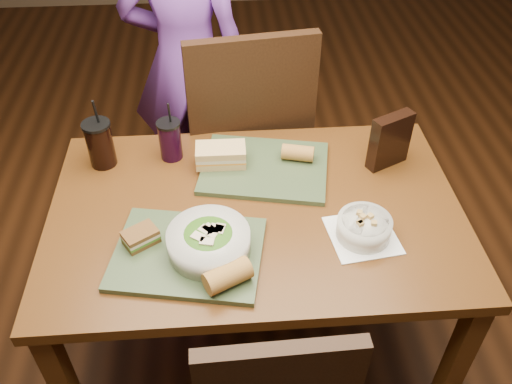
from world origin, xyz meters
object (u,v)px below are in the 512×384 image
(tray_near, at_px, (188,254))
(sandwich_far, at_px, (221,155))
(tray_far, at_px, (265,168))
(baguette_far, at_px, (298,153))
(chair_far, at_px, (251,136))
(cup_cola, at_px, (100,143))
(diner, at_px, (186,62))
(baguette_near, at_px, (228,276))
(chip_bag, at_px, (390,141))
(cup_berry, at_px, (170,140))
(dining_table, at_px, (256,229))
(salad_bowl, at_px, (209,240))
(soup_bowl, at_px, (364,227))
(sandwich_near, at_px, (141,237))

(tray_near, height_order, sandwich_far, sandwich_far)
(tray_far, distance_m, baguette_far, 0.12)
(chair_far, height_order, tray_far, chair_far)
(tray_near, height_order, tray_far, same)
(tray_near, xyz_separation_m, cup_cola, (-0.30, 0.45, 0.08))
(diner, distance_m, sandwich_far, 0.76)
(cup_cola, bearing_deg, tray_far, -8.17)
(chair_far, xyz_separation_m, baguette_far, (0.14, -0.36, 0.18))
(baguette_near, bearing_deg, chip_bag, 41.71)
(sandwich_far, relative_size, cup_cola, 0.66)
(tray_far, relative_size, baguette_near, 3.30)
(tray_near, bearing_deg, cup_cola, 123.43)
(baguette_far, bearing_deg, tray_far, -166.10)
(tray_near, bearing_deg, cup_berry, 97.88)
(dining_table, relative_size, cup_berry, 5.85)
(tray_near, distance_m, salad_bowl, 0.08)
(diner, height_order, chip_bag, diner)
(salad_bowl, bearing_deg, soup_bowl, 4.90)
(diner, distance_m, cup_cola, 0.75)
(dining_table, distance_m, cup_cola, 0.60)
(baguette_near, bearing_deg, dining_table, 72.24)
(baguette_near, bearing_deg, cup_cola, 125.41)
(cup_berry, xyz_separation_m, chip_bag, (0.74, -0.09, 0.02))
(baguette_far, xyz_separation_m, cup_berry, (-0.43, 0.07, 0.03))
(baguette_far, bearing_deg, dining_table, -126.12)
(tray_near, height_order, cup_cola, cup_cola)
(diner, relative_size, tray_far, 3.60)
(sandwich_near, distance_m, sandwich_far, 0.43)
(diner, xyz_separation_m, tray_near, (0.03, -1.15, 0.00))
(salad_bowl, distance_m, cup_cola, 0.58)
(chair_far, distance_m, cup_berry, 0.46)
(tray_near, xyz_separation_m, salad_bowl, (0.06, 0.00, 0.05))
(sandwich_near, relative_size, baguette_near, 0.91)
(dining_table, xyz_separation_m, baguette_far, (0.16, 0.22, 0.14))
(sandwich_far, distance_m, cup_cola, 0.41)
(tray_far, xyz_separation_m, baguette_far, (0.12, 0.03, 0.04))
(salad_bowl, relative_size, chip_bag, 1.22)
(tray_near, bearing_deg, baguette_near, -48.10)
(baguette_far, relative_size, cup_berry, 0.49)
(tray_far, relative_size, salad_bowl, 1.78)
(chair_far, height_order, baguette_far, chair_far)
(soup_bowl, bearing_deg, chip_bag, 65.07)
(dining_table, xyz_separation_m, tray_near, (-0.21, -0.18, 0.10))
(tray_far, xyz_separation_m, sandwich_far, (-0.15, 0.03, 0.04))
(tray_far, height_order, baguette_far, baguette_far)
(dining_table, bearing_deg, salad_bowl, -129.09)
(chip_bag, bearing_deg, baguette_near, -164.50)
(tray_near, relative_size, chip_bag, 2.17)
(dining_table, distance_m, sandwich_far, 0.28)
(sandwich_far, bearing_deg, soup_bowl, -41.16)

